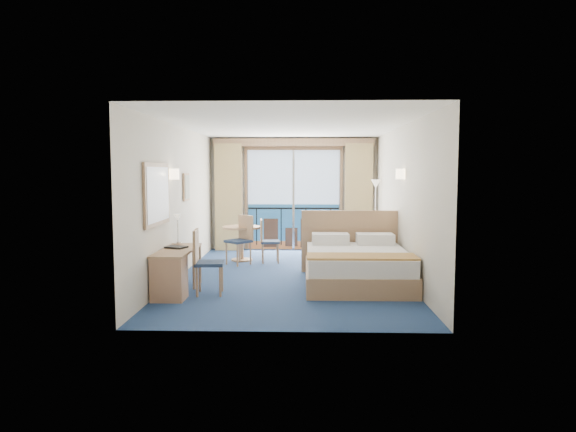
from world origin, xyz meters
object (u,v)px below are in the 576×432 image
object	(u,v)px
armchair	(355,241)
desk_chair	(204,258)
bed	(356,265)
table_chair_b	(242,237)
nightstand	(381,254)
desk	(171,273)
table_chair_a	(266,238)
round_table	(242,235)
floor_lamp	(376,198)

from	to	relation	value
armchair	desk_chair	bearing A→B (deg)	-0.73
bed	table_chair_b	xyz separation A→B (m)	(-2.15, 1.81, 0.24)
nightstand	desk	distance (m)	4.30
nightstand	table_chair_a	distance (m)	2.37
desk_chair	table_chair_b	distance (m)	2.62
round_table	desk	bearing A→B (deg)	-101.62
armchair	floor_lamp	bearing A→B (deg)	173.00
bed	floor_lamp	distance (m)	3.31
round_table	nightstand	bearing A→B (deg)	-15.25
nightstand	table_chair_b	distance (m)	2.83
armchair	table_chair_a	world-z (taller)	table_chair_a
desk	round_table	size ratio (longest dim) A/B	1.78
nightstand	table_chair_b	bearing A→B (deg)	172.56
floor_lamp	table_chair_a	world-z (taller)	floor_lamp
nightstand	desk	bearing A→B (deg)	-144.58
floor_lamp	table_chair_b	size ratio (longest dim) A/B	1.71
bed	round_table	xyz separation A→B (m)	(-2.20, 2.22, 0.23)
floor_lamp	round_table	world-z (taller)	floor_lamp
armchair	nightstand	bearing A→B (deg)	57.80
desk_chair	round_table	size ratio (longest dim) A/B	1.24
table_chair_a	armchair	bearing A→B (deg)	-79.98
nightstand	armchair	bearing A→B (deg)	110.20
desk	table_chair_a	distance (m)	3.27
armchair	floor_lamp	distance (m)	1.18
desk	armchair	bearing A→B (deg)	49.28
nightstand	armchair	world-z (taller)	armchair
armchair	bed	bearing A→B (deg)	32.54
floor_lamp	desk	size ratio (longest dim) A/B	1.18
floor_lamp	desk_chair	size ratio (longest dim) A/B	1.70
armchair	desk_chair	world-z (taller)	desk_chair
desk_chair	desk	bearing A→B (deg)	114.29
nightstand	floor_lamp	size ratio (longest dim) A/B	0.33
desk_chair	armchair	bearing A→B (deg)	-42.94
floor_lamp	round_table	bearing A→B (deg)	-163.77
table_chair_b	floor_lamp	bearing A→B (deg)	66.27
floor_lamp	round_table	xyz separation A→B (m)	(-2.94, -0.86, -0.74)
table_chair_b	table_chair_a	bearing A→B (deg)	62.78
bed	table_chair_b	bearing A→B (deg)	139.97
nightstand	desk	world-z (taller)	desk
bed	desk	world-z (taller)	bed
desk_chair	table_chair_b	world-z (taller)	desk_chair
floor_lamp	desk_chair	world-z (taller)	floor_lamp
desk	desk_chair	distance (m)	0.55
armchair	table_chair_b	world-z (taller)	table_chair_b
bed	armchair	bearing A→B (deg)	84.94
table_chair_b	round_table	bearing A→B (deg)	139.33
nightstand	desk	xyz separation A→B (m)	(-3.51, -2.49, 0.09)
nightstand	table_chair_a	size ratio (longest dim) A/B	0.62
floor_lamp	table_chair_a	size ratio (longest dim) A/B	1.89
round_table	bed	bearing A→B (deg)	-45.21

